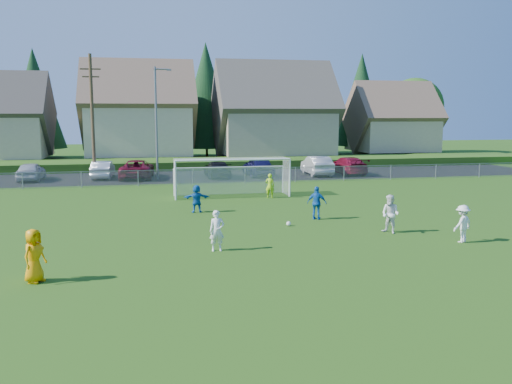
% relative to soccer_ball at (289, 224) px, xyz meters
% --- Properties ---
extents(ground, '(160.00, 160.00, 0.00)m').
position_rel_soccer_ball_xyz_m(ground, '(-1.20, -6.06, -0.11)').
color(ground, '#193D0C').
rests_on(ground, ground).
extents(asphalt_lot, '(60.00, 60.00, 0.00)m').
position_rel_soccer_ball_xyz_m(asphalt_lot, '(-1.20, 21.44, -0.10)').
color(asphalt_lot, black).
rests_on(asphalt_lot, ground).
extents(grass_embankment, '(70.00, 6.00, 0.80)m').
position_rel_soccer_ball_xyz_m(grass_embankment, '(-1.20, 28.94, 0.29)').
color(grass_embankment, '#1E420F').
rests_on(grass_embankment, ground).
extents(soccer_ball, '(0.22, 0.22, 0.22)m').
position_rel_soccer_ball_xyz_m(soccer_ball, '(0.00, 0.00, 0.00)').
color(soccer_ball, white).
rests_on(soccer_ball, ground).
extents(referee, '(0.91, 1.01, 1.74)m').
position_rel_soccer_ball_xyz_m(referee, '(-10.17, -6.79, 0.76)').
color(referee, '#F79704').
rests_on(referee, ground).
extents(player_white_a, '(0.59, 0.39, 1.60)m').
position_rel_soccer_ball_xyz_m(player_white_a, '(-3.97, -4.00, 0.69)').
color(player_white_a, white).
rests_on(player_white_a, ground).
extents(player_white_b, '(1.00, 1.06, 1.74)m').
position_rel_soccer_ball_xyz_m(player_white_b, '(4.06, -2.41, 0.76)').
color(player_white_b, white).
rests_on(player_white_b, ground).
extents(player_white_c, '(1.17, 0.94, 1.57)m').
position_rel_soccer_ball_xyz_m(player_white_c, '(6.24, -4.62, 0.68)').
color(player_white_c, white).
rests_on(player_white_c, ground).
extents(player_blue_a, '(1.06, 0.83, 1.68)m').
position_rel_soccer_ball_xyz_m(player_blue_a, '(1.82, 1.31, 0.73)').
color(player_blue_a, '#1256AE').
rests_on(player_blue_a, ground).
extents(player_blue_b, '(1.44, 0.55, 1.52)m').
position_rel_soccer_ball_xyz_m(player_blue_b, '(-3.96, 4.47, 0.65)').
color(player_blue_b, '#1256AE').
rests_on(player_blue_b, ground).
extents(goalkeeper, '(0.67, 0.55, 1.56)m').
position_rel_soccer_ball_xyz_m(goalkeeper, '(1.07, 8.62, 0.67)').
color(goalkeeper, '#A3DB19').
rests_on(goalkeeper, ground).
extents(car_a, '(1.77, 4.34, 1.48)m').
position_rel_soccer_ball_xyz_m(car_a, '(-15.63, 21.23, 0.63)').
color(car_a, '#B0B3B9').
rests_on(car_a, ground).
extents(car_b, '(1.75, 4.46, 1.44)m').
position_rel_soccer_ball_xyz_m(car_b, '(-10.10, 21.58, 0.61)').
color(car_b, silver).
rests_on(car_b, ground).
extents(car_c, '(2.92, 5.69, 1.54)m').
position_rel_soccer_ball_xyz_m(car_c, '(-7.35, 21.04, 0.66)').
color(car_c, maroon).
rests_on(car_c, ground).
extents(car_d, '(1.96, 4.75, 1.38)m').
position_rel_soccer_ball_xyz_m(car_d, '(-0.76, 20.25, 0.58)').
color(car_d, black).
rests_on(car_d, ground).
extents(car_e, '(2.22, 4.94, 1.65)m').
position_rel_soccer_ball_xyz_m(car_e, '(2.79, 20.49, 0.71)').
color(car_e, '#121240').
rests_on(car_e, ground).
extents(car_f, '(1.95, 5.07, 1.65)m').
position_rel_soccer_ball_xyz_m(car_f, '(7.99, 20.38, 0.71)').
color(car_f, '#B5B5B5').
rests_on(car_f, ground).
extents(car_g, '(2.32, 5.32, 1.52)m').
position_rel_soccer_ball_xyz_m(car_g, '(10.83, 20.50, 0.65)').
color(car_g, maroon).
rests_on(car_g, ground).
extents(soccer_goal, '(7.42, 1.90, 2.50)m').
position_rel_soccer_ball_xyz_m(soccer_goal, '(-1.20, 9.99, 1.52)').
color(soccer_goal, white).
rests_on(soccer_goal, ground).
extents(chainlink_fence, '(52.06, 0.06, 1.20)m').
position_rel_soccer_ball_xyz_m(chainlink_fence, '(-1.20, 15.94, 0.52)').
color(chainlink_fence, gray).
rests_on(chainlink_fence, ground).
extents(streetlight, '(1.38, 0.18, 9.00)m').
position_rel_soccer_ball_xyz_m(streetlight, '(-5.64, 19.94, 4.73)').
color(streetlight, slate).
rests_on(streetlight, ground).
extents(utility_pole, '(1.60, 0.26, 10.00)m').
position_rel_soccer_ball_xyz_m(utility_pole, '(-10.70, 20.94, 5.04)').
color(utility_pole, '#473321').
rests_on(utility_pole, ground).
extents(houses_row, '(53.90, 11.45, 13.27)m').
position_rel_soccer_ball_xyz_m(houses_row, '(0.78, 36.40, 7.22)').
color(houses_row, tan).
rests_on(houses_row, ground).
extents(tree_row, '(65.98, 12.36, 13.80)m').
position_rel_soccer_ball_xyz_m(tree_row, '(-0.15, 42.68, 6.80)').
color(tree_row, '#382616').
rests_on(tree_row, ground).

